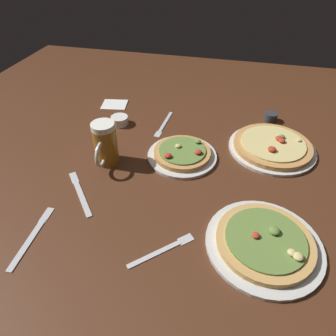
{
  "coord_description": "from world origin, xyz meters",
  "views": [
    {
      "loc": [
        0.19,
        -0.78,
        0.7
      ],
      "look_at": [
        0.0,
        0.0,
        0.02
      ],
      "focal_mm": 31.28,
      "sensor_mm": 36.0,
      "label": 1
    }
  ],
  "objects_px": {
    "beer_mug_dark": "(105,144)",
    "napkin_folded": "(114,104)",
    "ramekin_butter": "(120,120)",
    "fork_spare": "(163,250)",
    "knife_spare": "(80,192)",
    "pizza_plate_near": "(264,242)",
    "fork_left": "(164,124)",
    "knife_right": "(32,236)",
    "pizza_plate_side": "(272,146)",
    "pizza_plate_far": "(182,154)",
    "ramekin_sauce": "(270,117)"
  },
  "relations": [
    {
      "from": "pizza_plate_near",
      "to": "fork_left",
      "type": "distance_m",
      "value": 0.7
    },
    {
      "from": "ramekin_butter",
      "to": "fork_spare",
      "type": "distance_m",
      "value": 0.7
    },
    {
      "from": "fork_left",
      "to": "knife_spare",
      "type": "bearing_deg",
      "value": -109.3
    },
    {
      "from": "beer_mug_dark",
      "to": "napkin_folded",
      "type": "bearing_deg",
      "value": 108.26
    },
    {
      "from": "ramekin_butter",
      "to": "knife_right",
      "type": "distance_m",
      "value": 0.64
    },
    {
      "from": "beer_mug_dark",
      "to": "knife_spare",
      "type": "bearing_deg",
      "value": -98.91
    },
    {
      "from": "knife_right",
      "to": "fork_left",
      "type": "bearing_deg",
      "value": 71.85
    },
    {
      "from": "pizza_plate_near",
      "to": "knife_right",
      "type": "bearing_deg",
      "value": -169.35
    },
    {
      "from": "pizza_plate_far",
      "to": "knife_right",
      "type": "xyz_separation_m",
      "value": [
        -0.35,
        -0.47,
        -0.01
      ]
    },
    {
      "from": "ramekin_sauce",
      "to": "fork_left",
      "type": "relative_size",
      "value": 0.26
    },
    {
      "from": "pizza_plate_far",
      "to": "knife_right",
      "type": "bearing_deg",
      "value": -126.73
    },
    {
      "from": "pizza_plate_side",
      "to": "ramekin_sauce",
      "type": "bearing_deg",
      "value": 90.01
    },
    {
      "from": "fork_left",
      "to": "fork_spare",
      "type": "distance_m",
      "value": 0.66
    },
    {
      "from": "napkin_folded",
      "to": "knife_right",
      "type": "height_order",
      "value": "napkin_folded"
    },
    {
      "from": "beer_mug_dark",
      "to": "ramekin_sauce",
      "type": "height_order",
      "value": "beer_mug_dark"
    },
    {
      "from": "knife_right",
      "to": "pizza_plate_side",
      "type": "bearing_deg",
      "value": 41.02
    },
    {
      "from": "ramekin_butter",
      "to": "pizza_plate_far",
      "type": "bearing_deg",
      "value": -28.6
    },
    {
      "from": "knife_right",
      "to": "knife_spare",
      "type": "xyz_separation_m",
      "value": [
        0.05,
        0.2,
        0.0
      ]
    },
    {
      "from": "pizza_plate_side",
      "to": "beer_mug_dark",
      "type": "xyz_separation_m",
      "value": [
        -0.61,
        -0.22,
        0.07
      ]
    },
    {
      "from": "pizza_plate_near",
      "to": "knife_spare",
      "type": "relative_size",
      "value": 1.7
    },
    {
      "from": "napkin_folded",
      "to": "knife_right",
      "type": "distance_m",
      "value": 0.81
    },
    {
      "from": "ramekin_butter",
      "to": "napkin_folded",
      "type": "relative_size",
      "value": 0.63
    },
    {
      "from": "beer_mug_dark",
      "to": "knife_spare",
      "type": "relative_size",
      "value": 0.87
    },
    {
      "from": "pizza_plate_near",
      "to": "pizza_plate_side",
      "type": "height_order",
      "value": "same"
    },
    {
      "from": "beer_mug_dark",
      "to": "pizza_plate_far",
      "type": "bearing_deg",
      "value": 19.26
    },
    {
      "from": "knife_spare",
      "to": "pizza_plate_far",
      "type": "bearing_deg",
      "value": 42.61
    },
    {
      "from": "ramekin_butter",
      "to": "fork_spare",
      "type": "height_order",
      "value": "ramekin_butter"
    },
    {
      "from": "beer_mug_dark",
      "to": "pizza_plate_near",
      "type": "bearing_deg",
      "value": -23.86
    },
    {
      "from": "pizza_plate_near",
      "to": "knife_right",
      "type": "distance_m",
      "value": 0.66
    },
    {
      "from": "pizza_plate_far",
      "to": "ramekin_butter",
      "type": "relative_size",
      "value": 3.49
    },
    {
      "from": "pizza_plate_side",
      "to": "knife_right",
      "type": "height_order",
      "value": "pizza_plate_side"
    },
    {
      "from": "pizza_plate_side",
      "to": "fork_left",
      "type": "height_order",
      "value": "pizza_plate_side"
    },
    {
      "from": "pizza_plate_side",
      "to": "knife_right",
      "type": "distance_m",
      "value": 0.91
    },
    {
      "from": "pizza_plate_side",
      "to": "napkin_folded",
      "type": "height_order",
      "value": "pizza_plate_side"
    },
    {
      "from": "napkin_folded",
      "to": "fork_spare",
      "type": "height_order",
      "value": "napkin_folded"
    },
    {
      "from": "beer_mug_dark",
      "to": "ramekin_butter",
      "type": "relative_size",
      "value": 2.17
    },
    {
      "from": "knife_right",
      "to": "beer_mug_dark",
      "type": "bearing_deg",
      "value": 77.74
    },
    {
      "from": "pizza_plate_side",
      "to": "knife_right",
      "type": "xyz_separation_m",
      "value": [
        -0.69,
        -0.6,
        -0.01
      ]
    },
    {
      "from": "pizza_plate_side",
      "to": "ramekin_butter",
      "type": "xyz_separation_m",
      "value": [
        -0.66,
        0.04,
        0.0
      ]
    },
    {
      "from": "pizza_plate_near",
      "to": "pizza_plate_far",
      "type": "xyz_separation_m",
      "value": [
        -0.3,
        0.35,
        0.0
      ]
    },
    {
      "from": "ramekin_butter",
      "to": "fork_left",
      "type": "height_order",
      "value": "ramekin_butter"
    },
    {
      "from": "pizza_plate_far",
      "to": "fork_left",
      "type": "height_order",
      "value": "pizza_plate_far"
    },
    {
      "from": "ramekin_sauce",
      "to": "knife_right",
      "type": "height_order",
      "value": "ramekin_sauce"
    },
    {
      "from": "napkin_folded",
      "to": "pizza_plate_far",
      "type": "bearing_deg",
      "value": -39.49
    },
    {
      "from": "pizza_plate_side",
      "to": "fork_left",
      "type": "relative_size",
      "value": 1.54
    },
    {
      "from": "ramekin_sauce",
      "to": "ramekin_butter",
      "type": "height_order",
      "value": "ramekin_sauce"
    },
    {
      "from": "ramekin_butter",
      "to": "knife_right",
      "type": "height_order",
      "value": "ramekin_butter"
    },
    {
      "from": "knife_spare",
      "to": "pizza_plate_near",
      "type": "bearing_deg",
      "value": -7.01
    },
    {
      "from": "beer_mug_dark",
      "to": "napkin_folded",
      "type": "relative_size",
      "value": 1.38
    },
    {
      "from": "fork_spare",
      "to": "napkin_folded",
      "type": "bearing_deg",
      "value": 120.01
    }
  ]
}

